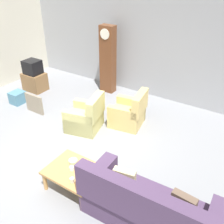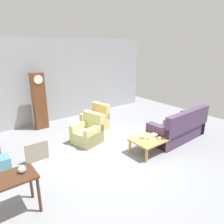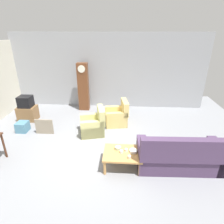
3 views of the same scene
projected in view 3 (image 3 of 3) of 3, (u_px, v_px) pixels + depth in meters
ground_plane at (99, 150)px, 5.49m from camera, size 10.40×10.40×0.00m
garage_door_wall at (108, 71)px, 8.13m from camera, size 8.40×0.16×3.20m
couch_floral at (180, 156)px, 4.65m from camera, size 2.13×0.95×1.04m
armchair_olive_near at (93, 125)px, 6.27m from camera, size 0.95×0.93×0.92m
armchair_olive_far at (117, 117)px, 6.90m from camera, size 0.90×0.88×0.92m
coffee_table_wood at (122, 154)px, 4.70m from camera, size 0.96×0.76×0.43m
grandfather_clock at (83, 87)px, 7.92m from camera, size 0.44×0.30×2.04m
tv_stand_cabinet at (28, 113)px, 7.24m from camera, size 0.68×0.52×0.56m
tv_crt at (25, 101)px, 7.04m from camera, size 0.48×0.44×0.42m
framed_picture_leaning at (44, 127)px, 6.26m from camera, size 0.60×0.05×0.53m
storage_box_blue at (23, 127)px, 6.45m from camera, size 0.36×0.39×0.34m
cup_white_porcelain at (126, 150)px, 4.70m from camera, size 0.08×0.08×0.08m
cup_blue_rimmed at (121, 152)px, 4.64m from camera, size 0.08×0.08×0.08m
cup_cream_tall at (129, 157)px, 4.44m from camera, size 0.08×0.08×0.08m
bowl_white_stacked at (133, 151)px, 4.68m from camera, size 0.20×0.20×0.06m
bowl_shallow_green at (118, 148)px, 4.78m from camera, size 0.16×0.16×0.08m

